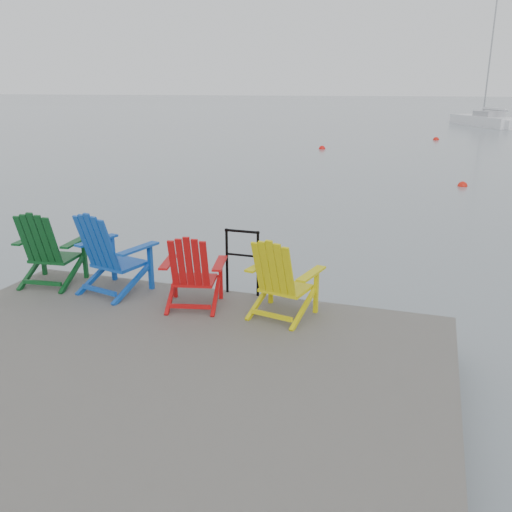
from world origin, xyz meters
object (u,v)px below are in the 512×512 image
(chair_blue, at_px, (111,252))
(buoy_a, at_px, (462,186))
(handrail, at_px, (242,256))
(chair_yellow, at_px, (281,277))
(sailboat_near, at_px, (485,121))
(chair_green, at_px, (48,248))
(buoy_d, at_px, (436,140))
(buoy_b, at_px, (322,149))
(chair_red, at_px, (192,271))

(chair_blue, relative_size, buoy_a, 3.48)
(handrail, bearing_deg, chair_yellow, -39.60)
(sailboat_near, xyz_separation_m, buoy_a, (-2.89, -32.09, -0.36))
(chair_green, relative_size, buoy_d, 2.86)
(buoy_b, xyz_separation_m, buoy_d, (5.79, 7.27, 0.00))
(buoy_b, bearing_deg, chair_green, -88.17)
(buoy_b, relative_size, buoy_d, 0.95)
(handrail, bearing_deg, chair_blue, -163.76)
(chair_red, xyz_separation_m, chair_yellow, (1.14, 0.05, 0.02))
(chair_blue, xyz_separation_m, sailboat_near, (7.91, 45.43, -0.72))
(chair_blue, bearing_deg, chair_green, -167.04)
(sailboat_near, bearing_deg, chair_green, -127.14)
(chair_yellow, xyz_separation_m, buoy_a, (2.62, 13.42, -1.01))
(chair_red, bearing_deg, chair_green, 163.13)
(handrail, distance_m, buoy_a, 13.30)
(chair_red, bearing_deg, chair_yellow, -10.58)
(handrail, height_order, chair_red, chair_red)
(buoy_a, bearing_deg, buoy_b, 124.65)
(chair_blue, distance_m, buoy_d, 30.69)
(chair_red, height_order, buoy_d, chair_red)
(handrail, xyz_separation_m, buoy_b, (-3.45, 22.64, -1.04))
(handrail, relative_size, chair_yellow, 0.89)
(chair_red, relative_size, buoy_a, 2.99)
(chair_red, distance_m, chair_yellow, 1.14)
(handrail, relative_size, chair_blue, 0.79)
(chair_green, xyz_separation_m, sailboat_near, (8.92, 45.43, -0.69))
(chair_blue, bearing_deg, chair_yellow, 11.20)
(chair_green, distance_m, buoy_d, 30.83)
(buoy_a, bearing_deg, handrail, -104.48)
(chair_red, distance_m, buoy_b, 23.49)
(buoy_a, bearing_deg, sailboat_near, 84.85)
(chair_green, bearing_deg, chair_red, -10.05)
(handrail, height_order, chair_green, chair_green)
(chair_blue, height_order, buoy_d, chair_blue)
(chair_red, bearing_deg, sailboat_near, 68.41)
(buoy_b, height_order, buoy_d, buoy_d)
(chair_blue, height_order, buoy_b, chair_blue)
(buoy_a, xyz_separation_m, buoy_d, (-0.98, 17.07, 0.00))
(chair_blue, height_order, sailboat_near, sailboat_near)
(chair_green, distance_m, buoy_b, 23.16)
(chair_red, relative_size, sailboat_near, 0.08)
(handrail, xyz_separation_m, chair_blue, (-1.70, -0.50, 0.03))
(chair_red, bearing_deg, buoy_b, 84.09)
(buoy_a, bearing_deg, chair_yellow, -101.03)
(chair_yellow, bearing_deg, buoy_d, 98.84)
(buoy_a, bearing_deg, chair_blue, -110.63)
(buoy_b, distance_m, buoy_d, 9.29)
(handrail, bearing_deg, buoy_d, 85.53)
(chair_red, xyz_separation_m, buoy_a, (3.76, 13.48, -0.99))
(handrail, xyz_separation_m, chair_green, (-2.71, -0.49, 0.00))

